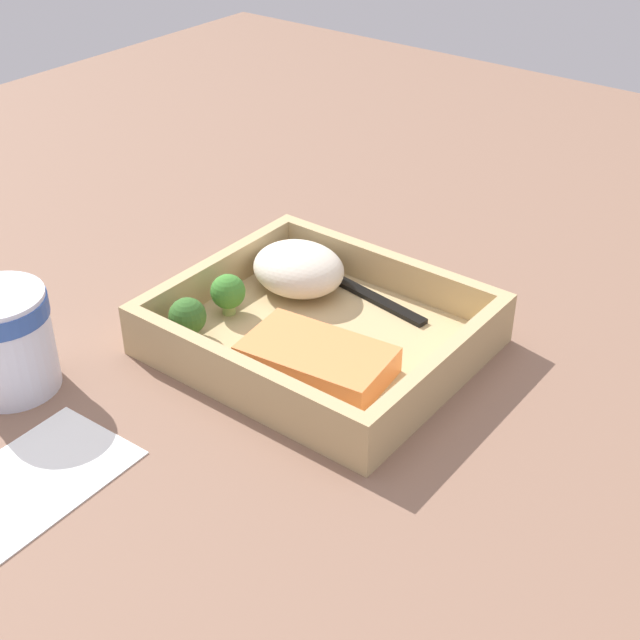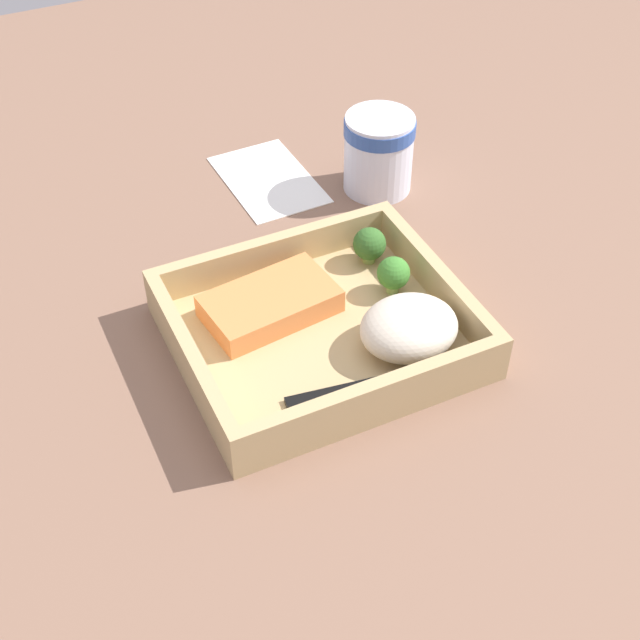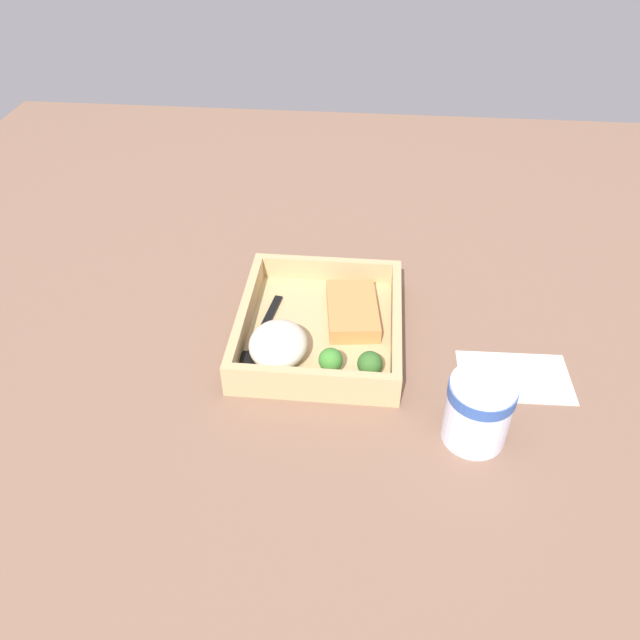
# 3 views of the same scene
# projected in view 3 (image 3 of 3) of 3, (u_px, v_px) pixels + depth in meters

# --- Properties ---
(ground_plane) EXTENTS (1.60, 1.60, 0.02)m
(ground_plane) POSITION_uv_depth(u_px,v_px,m) (320.00, 341.00, 0.86)
(ground_plane) COLOR #805D4A
(takeout_tray) EXTENTS (0.25, 0.21, 0.01)m
(takeout_tray) POSITION_uv_depth(u_px,v_px,m) (320.00, 332.00, 0.84)
(takeout_tray) COLOR tan
(takeout_tray) RESTS_ON ground_plane
(tray_rim) EXTENTS (0.25, 0.21, 0.03)m
(tray_rim) POSITION_uv_depth(u_px,v_px,m) (320.00, 319.00, 0.83)
(tray_rim) COLOR tan
(tray_rim) RESTS_ON takeout_tray
(salmon_fillet) EXTENTS (0.12, 0.08, 0.02)m
(salmon_fillet) POSITION_uv_depth(u_px,v_px,m) (352.00, 310.00, 0.85)
(salmon_fillet) COLOR #E88346
(salmon_fillet) RESTS_ON takeout_tray
(mashed_potatoes) EXTENTS (0.09, 0.07, 0.04)m
(mashed_potatoes) POSITION_uv_depth(u_px,v_px,m) (278.00, 344.00, 0.78)
(mashed_potatoes) COLOR beige
(mashed_potatoes) RESTS_ON takeout_tray
(broccoli_floret_1) EXTENTS (0.03, 0.03, 0.04)m
(broccoli_floret_1) POSITION_uv_depth(u_px,v_px,m) (370.00, 364.00, 0.76)
(broccoli_floret_1) COLOR #7FA554
(broccoli_floret_1) RESTS_ON takeout_tray
(broccoli_floret_2) EXTENTS (0.03, 0.03, 0.04)m
(broccoli_floret_2) POSITION_uv_depth(u_px,v_px,m) (331.00, 360.00, 0.76)
(broccoli_floret_2) COLOR #86AD5C
(broccoli_floret_2) RESTS_ON takeout_tray
(fork) EXTENTS (0.16, 0.04, 0.00)m
(fork) POSITION_uv_depth(u_px,v_px,m) (260.00, 336.00, 0.83)
(fork) COLOR black
(fork) RESTS_ON takeout_tray
(paper_cup) EXTENTS (0.07, 0.07, 0.08)m
(paper_cup) POSITION_uv_depth(u_px,v_px,m) (479.00, 408.00, 0.68)
(paper_cup) COLOR white
(paper_cup) RESTS_ON ground_plane
(receipt_slip) EXTENTS (0.09, 0.14, 0.00)m
(receipt_slip) POSITION_uv_depth(u_px,v_px,m) (515.00, 377.00, 0.79)
(receipt_slip) COLOR white
(receipt_slip) RESTS_ON ground_plane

